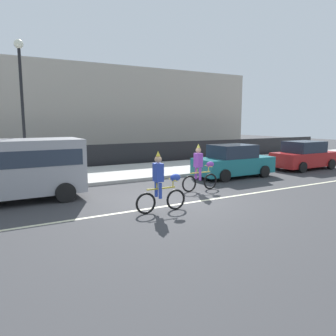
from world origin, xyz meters
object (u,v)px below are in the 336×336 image
object	(u,v)px
parked_van_grey	(10,166)
parade_cyclist_purple	(200,170)
parked_car_teal	(233,162)
parade_cyclist_cobalt	(162,185)
parked_car_red	(304,156)
street_lamp_post	(22,92)

from	to	relation	value
parked_van_grey	parade_cyclist_purple	bearing A→B (deg)	-14.45
parked_van_grey	parked_car_teal	distance (m)	10.16
parade_cyclist_cobalt	parked_car_red	size ratio (longest dim) A/B	0.47
parked_car_teal	parked_car_red	bearing A→B (deg)	0.26
parade_cyclist_purple	parked_car_red	distance (m)	8.97
parade_cyclist_purple	parked_van_grey	world-z (taller)	parked_van_grey
parade_cyclist_purple	street_lamp_post	size ratio (longest dim) A/B	0.33
parade_cyclist_purple	parked_van_grey	bearing A→B (deg)	165.55
parked_van_grey	parked_car_red	size ratio (longest dim) A/B	1.22
parade_cyclist_cobalt	parked_car_red	bearing A→B (deg)	18.09
parade_cyclist_purple	parked_van_grey	xyz separation A→B (m)	(-6.83, 1.76, 0.44)
parade_cyclist_cobalt	parked_van_grey	size ratio (longest dim) A/B	0.38
parked_car_red	street_lamp_post	xyz separation A→B (m)	(-14.84, 2.07, 3.21)
parade_cyclist_cobalt	street_lamp_post	world-z (taller)	street_lamp_post
parked_car_red	parked_car_teal	bearing A→B (deg)	-179.74
parade_cyclist_purple	parked_car_red	size ratio (longest dim) A/B	0.47
parked_van_grey	parked_car_red	distance (m)	15.61
parked_van_grey	parked_car_teal	size ratio (longest dim) A/B	1.22
parade_cyclist_cobalt	parade_cyclist_purple	world-z (taller)	same
parked_car_red	street_lamp_post	size ratio (longest dim) A/B	0.70
parked_car_teal	parked_car_red	size ratio (longest dim) A/B	1.00
parked_car_teal	parade_cyclist_cobalt	bearing A→B (deg)	-148.60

